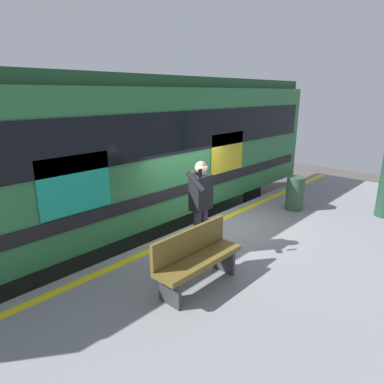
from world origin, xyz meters
TOP-DOWN VIEW (x-y plane):
  - ground_plane at (0.00, 0.00)m, footprint 23.54×23.54m
  - platform at (0.00, 2.51)m, footprint 13.23×5.02m
  - safety_line at (0.00, 0.30)m, footprint 12.96×0.16m
  - track_rail_near at (0.00, -1.13)m, footprint 17.20×0.08m
  - track_rail_far at (0.00, -2.56)m, footprint 17.20×0.08m
  - train_carriage at (0.60, -1.84)m, footprint 12.04×3.03m
  - passenger at (1.04, 0.99)m, footprint 0.57×0.55m
  - handbag at (0.61, 0.88)m, footprint 0.38×0.34m
  - bench at (1.95, 1.71)m, footprint 1.55×0.44m
  - trash_bin at (-2.33, 1.20)m, footprint 0.44×0.44m

SIDE VIEW (x-z plane):
  - ground_plane at x=0.00m, z-range 0.00..0.00m
  - track_rail_near at x=0.00m, z-range 0.00..0.16m
  - track_rail_far at x=0.00m, z-range 0.00..0.16m
  - platform at x=0.00m, z-range 0.00..0.86m
  - safety_line at x=0.00m, z-range 0.86..0.87m
  - handbag at x=0.61m, z-range 0.85..1.27m
  - trash_bin at x=-2.33m, z-range 0.86..1.70m
  - bench at x=1.95m, z-range 0.90..1.80m
  - passenger at x=1.04m, z-range 1.01..2.73m
  - train_carriage at x=0.60m, z-range 0.54..4.44m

